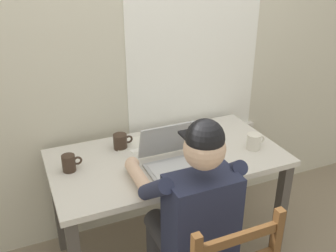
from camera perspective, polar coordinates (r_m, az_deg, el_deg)
The scene contains 12 objects.
ground_plane at distance 2.74m, azimuth -0.07°, elevation -18.19°, with size 8.00×8.00×0.00m, color gray.
back_wall at distance 2.48m, azimuth -4.14°, elevation 11.46°, with size 6.00×0.08×2.60m.
desk at distance 2.34m, azimuth -0.08°, elevation -6.57°, with size 1.38×0.74×0.75m.
seated_person at distance 1.98m, azimuth 3.52°, elevation -12.66°, with size 0.50×0.60×1.23m.
laptop at distance 2.17m, azimuth 0.70°, elevation -4.66°, with size 0.33×0.31×0.23m.
computer_mouse at distance 2.20m, azimuth 7.09°, elevation -5.42°, with size 0.06×0.10×0.03m, color #ADAFB2.
coffee_mug_white at distance 2.40m, azimuth 12.73°, elevation -2.26°, with size 0.12×0.09×0.10m.
coffee_mug_dark at distance 2.36m, azimuth -7.10°, elevation -2.31°, with size 0.12×0.09×0.09m.
coffee_mug_spare at distance 2.19m, azimuth -14.55°, elevation -5.38°, with size 0.11×0.07×0.10m.
book_stack_main at distance 2.44m, azimuth 3.17°, elevation -1.14°, with size 0.21×0.16×0.09m.
paper_pile_near_laptop at distance 2.43m, azimuth -3.66°, elevation -2.54°, with size 0.25×0.15×0.00m, color white.
paper_pile_back_corner at distance 2.42m, azimuth -5.46°, elevation -2.62°, with size 0.21×0.15×0.01m, color silver.
Camera 1 is at (-0.78, -1.82, 1.89)m, focal length 40.76 mm.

